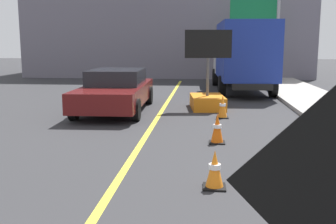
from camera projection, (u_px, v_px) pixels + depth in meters
The scene contains 9 objects.
lane_center_stripe at pixel (116, 184), 6.46m from camera, with size 0.14×36.00×0.01m, color yellow.
arrow_board_trailer at pixel (207, 95), 13.88m from camera, with size 1.60×1.91×2.70m.
box_truck at pixel (242, 54), 18.62m from camera, with size 2.61×7.34×3.16m.
pickup_car at pixel (116, 90), 13.38m from camera, with size 2.16×5.12×1.38m.
highway_guide_sign at pixel (264, 22), 22.57m from camera, with size 2.79×0.18×5.00m.
far_building_block at pixel (170, 23), 29.13m from camera, with size 18.94×8.47×7.38m, color slate.
traffic_cone_mid_lane at pixel (215, 170), 6.24m from camera, with size 0.36×0.36×0.61m.
traffic_cone_far_lane at pixel (217, 129), 9.06m from camera, with size 0.36×0.36×0.69m.
traffic_cone_curbside at pixel (223, 107), 12.13m from camera, with size 0.36×0.36×0.72m.
Camera 1 is at (1.40, -0.07, 2.24)m, focal length 42.74 mm.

